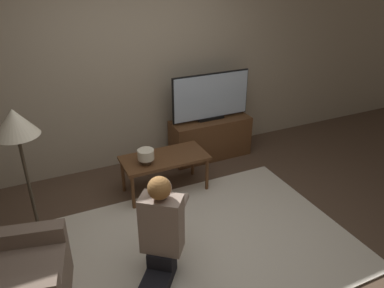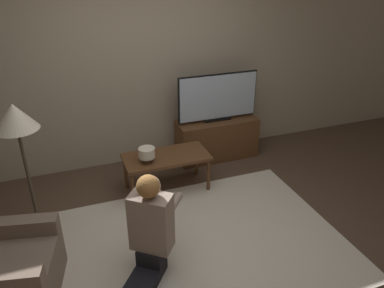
# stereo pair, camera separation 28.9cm
# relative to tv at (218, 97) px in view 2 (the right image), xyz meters

# --- Properties ---
(ground_plane) EXTENTS (10.00, 10.00, 0.00)m
(ground_plane) POSITION_rel_tv_xyz_m (-0.90, -1.60, -0.86)
(ground_plane) COLOR brown
(wall_back) EXTENTS (10.00, 0.06, 2.60)m
(wall_back) POSITION_rel_tv_xyz_m (-0.90, 0.33, 0.44)
(wall_back) COLOR tan
(wall_back) RESTS_ON ground_plane
(rug) EXTENTS (2.81, 2.00, 0.02)m
(rug) POSITION_rel_tv_xyz_m (-0.90, -1.60, -0.86)
(rug) COLOR beige
(rug) RESTS_ON ground_plane
(tv_stand) EXTENTS (1.08, 0.39, 0.55)m
(tv_stand) POSITION_rel_tv_xyz_m (0.00, -0.00, -0.59)
(tv_stand) COLOR brown
(tv_stand) RESTS_ON ground_plane
(tv) EXTENTS (1.08, 0.08, 0.63)m
(tv) POSITION_rel_tv_xyz_m (0.00, 0.00, 0.00)
(tv) COLOR black
(tv) RESTS_ON tv_stand
(coffee_table) EXTENTS (0.97, 0.48, 0.45)m
(coffee_table) POSITION_rel_tv_xyz_m (-0.88, -0.55, -0.46)
(coffee_table) COLOR brown
(coffee_table) RESTS_ON ground_plane
(floor_lamp) EXTENTS (0.38, 0.38, 1.38)m
(floor_lamp) POSITION_rel_tv_xyz_m (-2.30, -0.88, 0.30)
(floor_lamp) COLOR #4C4233
(floor_lamp) RESTS_ON ground_plane
(person_kneeling) EXTENTS (0.69, 0.79, 0.96)m
(person_kneeling) POSITION_rel_tv_xyz_m (-1.37, -1.77, -0.38)
(person_kneeling) COLOR black
(person_kneeling) RESTS_ON rug
(table_lamp) EXTENTS (0.18, 0.18, 0.17)m
(table_lamp) POSITION_rel_tv_xyz_m (-1.11, -0.62, -0.31)
(table_lamp) COLOR #4C3823
(table_lamp) RESTS_ON coffee_table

